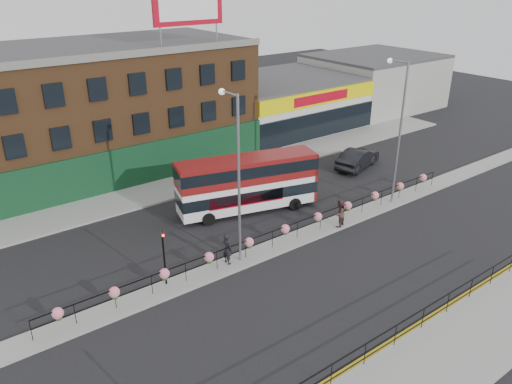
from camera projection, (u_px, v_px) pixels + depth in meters
ground at (285, 244)px, 31.08m from camera, size 120.00×120.00×0.00m
south_pavement at (457, 351)px, 22.28m from camera, size 60.00×4.00×0.15m
north_pavement at (189, 183)px, 39.82m from camera, size 60.00×4.00×0.15m
median at (285, 243)px, 31.05m from camera, size 60.00×1.60×0.15m
yellow_line_inner at (414, 325)px, 23.99m from camera, size 60.00×0.10×0.01m
yellow_line_outer at (417, 327)px, 23.86m from camera, size 60.00×0.10×0.01m
brick_building at (95, 108)px, 41.38m from camera, size 25.00×12.21×10.30m
supermarket at (281, 102)px, 53.29m from camera, size 15.00×12.25×5.30m
warehouse_east at (373, 81)px, 61.22m from camera, size 14.50×12.00×6.30m
billboard at (188, 5)px, 38.01m from camera, size 6.00×0.29×4.40m
median_railing at (285, 229)px, 30.65m from camera, size 30.04×0.56×1.23m
south_railing at (396, 330)px, 22.21m from camera, size 20.04×0.05×1.12m
double_decker_bus at (248, 179)px, 34.46m from camera, size 10.11×4.80×3.98m
car at (358, 158)px, 42.77m from camera, size 4.65×6.13×1.69m
pedestrian_a at (227, 249)px, 28.45m from camera, size 0.74×0.53×1.91m
pedestrian_b at (339, 213)px, 32.57m from camera, size 1.37×1.30×1.89m
lamp_column_west at (236, 166)px, 26.94m from camera, size 0.35×1.72×9.80m
lamp_column_east at (398, 122)px, 34.16m from camera, size 0.36×1.77×10.09m
traffic_light_median at (163, 246)px, 25.99m from camera, size 0.15×0.28×3.65m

